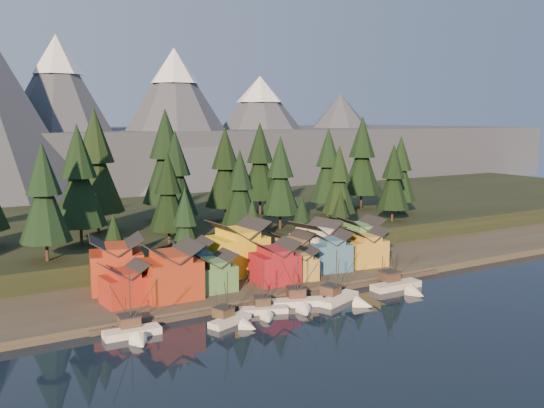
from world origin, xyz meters
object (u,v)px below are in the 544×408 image
boat_0 (133,324)px  boat_1 (234,314)px  boat_4 (344,292)px  house_back_1 (190,260)px  house_front_0 (124,283)px  boat_3 (300,296)px  house_back_0 (116,262)px  boat_5 (401,279)px  boat_2 (264,305)px  house_front_1 (171,269)px

boat_0 → boat_1: 17.28m
boat_4 → house_back_1: house_back_1 is taller
boat_4 → house_front_0: 42.07m
boat_3 → house_back_0: house_back_0 is taller
boat_1 → boat_5: size_ratio=0.81×
boat_1 → house_back_0: house_back_0 is taller
house_back_0 → house_back_1: size_ratio=1.32×
boat_1 → boat_2: boat_1 is taller
boat_0 → house_back_1: (19.62, 22.07, 3.96)m
boat_0 → boat_1: (17.05, -2.83, -0.25)m
boat_2 → boat_4: size_ratio=0.88×
boat_1 → house_back_1: 25.38m
boat_3 → house_back_0: (-28.01, 24.23, 5.11)m
boat_2 → boat_4: bearing=14.6°
boat_1 → house_back_1: size_ratio=1.16×
boat_5 → house_front_0: 56.38m
boat_1 → boat_4: bearing=-19.7°
boat_3 → house_back_0: bearing=158.9°
house_front_1 → house_front_0: bearing=177.9°
boat_3 → house_back_0: 37.38m
boat_5 → boat_2: bearing=179.3°
boat_4 → boat_1: bearing=159.0°
house_back_1 → house_front_0: bearing=-148.0°
house_front_0 → house_back_1: house_back_1 is taller
boat_0 → boat_5: (57.02, -1.61, 0.01)m
boat_0 → boat_3: size_ratio=1.01×
boat_4 → house_back_0: house_back_0 is taller
boat_5 → house_front_1: bearing=162.1°
boat_0 → house_back_0: bearing=82.2°
boat_2 → house_front_0: (-21.45, 14.96, 3.66)m
boat_0 → boat_2: size_ratio=1.16×
boat_4 → house_front_0: (-38.45, 16.73, 3.44)m
house_front_0 → house_back_0: bearing=76.8°
house_back_1 → boat_5: bearing=-25.7°
boat_2 → house_back_1: house_back_1 is taller
boat_1 → house_front_0: 22.33m
boat_2 → house_front_1: 19.71m
boat_0 → house_front_0: (2.99, 14.17, 3.25)m
house_back_0 → house_back_1: 15.31m
boat_3 → boat_5: size_ratio=0.90×
boat_5 → boat_4: bearing=-175.8°
boat_0 → boat_5: boat_5 is taller
boat_5 → house_front_0: size_ratio=1.57×
boat_1 → boat_3: (15.41, 2.39, 0.13)m
house_front_0 → boat_3: bearing=-30.9°
boat_2 → house_front_0: bearing=165.7°
boat_3 → house_front_0: size_ratio=1.41×
boat_4 → house_front_0: size_ratio=1.40×
boat_0 → boat_3: boat_0 is taller
boat_0 → house_front_1: house_front_1 is taller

